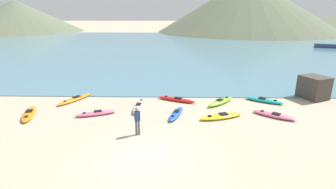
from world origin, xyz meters
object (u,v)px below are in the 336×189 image
at_px(kayak_on_sand_2, 221,102).
at_px(kayak_on_sand_7, 176,99).
at_px(moored_boat_0, 331,46).
at_px(kayak_on_sand_3, 139,106).
at_px(kayak_on_sand_5, 221,116).
at_px(person_near_foreground, 137,119).
at_px(kayak_on_sand_0, 96,113).
at_px(kayak_on_sand_9, 29,114).
at_px(shoreline_rock, 314,87).
at_px(kayak_on_sand_8, 274,115).
at_px(moored_boat_1, 221,35).
at_px(kayak_on_sand_4, 264,100).
at_px(kayak_on_sand_6, 176,114).
at_px(kayak_on_sand_1, 75,99).

relative_size(kayak_on_sand_2, kayak_on_sand_7, 0.81).
bearing_deg(moored_boat_0, kayak_on_sand_3, -134.26).
distance_m(kayak_on_sand_5, kayak_on_sand_7, 4.56).
bearing_deg(person_near_foreground, kayak_on_sand_0, 138.40).
height_order(kayak_on_sand_9, shoreline_rock, shoreline_rock).
xyz_separation_m(kayak_on_sand_2, kayak_on_sand_8, (3.16, -2.63, -0.04)).
xyz_separation_m(kayak_on_sand_8, moored_boat_1, (6.19, 57.39, 0.42)).
bearing_deg(kayak_on_sand_5, person_near_foreground, -153.82).
distance_m(kayak_on_sand_3, kayak_on_sand_4, 9.85).
bearing_deg(kayak_on_sand_8, kayak_on_sand_3, 170.99).
height_order(kayak_on_sand_4, kayak_on_sand_8, kayak_on_sand_4).
bearing_deg(kayak_on_sand_3, kayak_on_sand_6, -27.28).
bearing_deg(kayak_on_sand_7, kayak_on_sand_3, -148.68).
bearing_deg(kayak_on_sand_6, person_near_foreground, -127.25).
xyz_separation_m(kayak_on_sand_0, moored_boat_1, (18.37, 57.35, 0.41)).
distance_m(moored_boat_1, shoreline_rock, 53.21).
distance_m(kayak_on_sand_3, kayak_on_sand_9, 7.58).
xyz_separation_m(kayak_on_sand_1, moored_boat_0, (38.74, 32.63, 0.30)).
distance_m(kayak_on_sand_1, kayak_on_sand_3, 5.62).
distance_m(kayak_on_sand_6, kayak_on_sand_7, 3.09).
height_order(kayak_on_sand_1, kayak_on_sand_8, kayak_on_sand_8).
height_order(kayak_on_sand_0, kayak_on_sand_6, kayak_on_sand_6).
height_order(kayak_on_sand_1, kayak_on_sand_7, kayak_on_sand_7).
height_order(kayak_on_sand_1, kayak_on_sand_6, kayak_on_sand_6).
relative_size(kayak_on_sand_2, kayak_on_sand_5, 0.81).
relative_size(kayak_on_sand_2, kayak_on_sand_6, 0.94).
distance_m(kayak_on_sand_7, shoreline_rock, 11.34).
height_order(person_near_foreground, shoreline_rock, shoreline_rock).
distance_m(kayak_on_sand_3, shoreline_rock, 14.31).
height_order(kayak_on_sand_3, kayak_on_sand_8, kayak_on_sand_3).
bearing_deg(kayak_on_sand_2, kayak_on_sand_3, -169.56).
xyz_separation_m(kayak_on_sand_0, shoreline_rock, (16.84, 4.16, 0.78)).
distance_m(kayak_on_sand_1, person_near_foreground, 8.40).
relative_size(kayak_on_sand_1, kayak_on_sand_3, 1.08).
xyz_separation_m(kayak_on_sand_6, kayak_on_sand_9, (-10.13, -0.21, -0.01)).
bearing_deg(kayak_on_sand_9, kayak_on_sand_1, 57.87).
bearing_deg(kayak_on_sand_1, kayak_on_sand_0, -49.79).
distance_m(kayak_on_sand_7, moored_boat_0, 44.67).
relative_size(kayak_on_sand_4, kayak_on_sand_6, 1.07).
bearing_deg(kayak_on_sand_1, kayak_on_sand_4, 0.06).
distance_m(person_near_foreground, moored_boat_0, 50.70).
bearing_deg(kayak_on_sand_9, moored_boat_1, 68.24).
height_order(kayak_on_sand_2, moored_boat_1, moored_boat_1).
relative_size(kayak_on_sand_1, moored_boat_0, 0.57).
bearing_deg(kayak_on_sand_0, kayak_on_sand_4, 13.72).
distance_m(kayak_on_sand_6, shoreline_rock, 12.06).
bearing_deg(kayak_on_sand_5, kayak_on_sand_6, 173.27).
xyz_separation_m(kayak_on_sand_8, moored_boat_0, (23.99, 35.72, 0.29)).
xyz_separation_m(kayak_on_sand_0, person_near_foreground, (3.29, -2.92, 0.84)).
bearing_deg(kayak_on_sand_7, kayak_on_sand_8, -25.61).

